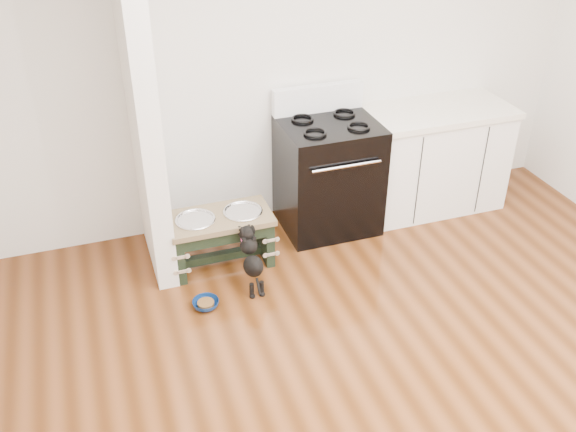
# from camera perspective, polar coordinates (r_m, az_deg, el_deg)

# --- Properties ---
(ground) EXTENTS (5.00, 5.00, 0.00)m
(ground) POSITION_cam_1_polar(r_m,az_deg,el_deg) (3.95, 12.09, -17.40)
(ground) COLOR #48240C
(ground) RESTS_ON ground
(room_shell) EXTENTS (5.00, 5.00, 5.00)m
(room_shell) POSITION_cam_1_polar(r_m,az_deg,el_deg) (2.94, 15.58, 3.85)
(room_shell) COLOR silver
(room_shell) RESTS_ON ground
(partition_wall) EXTENTS (0.15, 0.80, 2.70)m
(partition_wall) POSITION_cam_1_polar(r_m,az_deg,el_deg) (4.53, -13.00, 10.37)
(partition_wall) COLOR silver
(partition_wall) RESTS_ON ground
(oven_range) EXTENTS (0.76, 0.69, 1.14)m
(oven_range) POSITION_cam_1_polar(r_m,az_deg,el_deg) (5.26, 3.59, 3.76)
(oven_range) COLOR black
(oven_range) RESTS_ON ground
(cabinet_run) EXTENTS (1.24, 0.64, 0.91)m
(cabinet_run) POSITION_cam_1_polar(r_m,az_deg,el_deg) (5.69, 12.73, 5.03)
(cabinet_run) COLOR white
(cabinet_run) RESTS_ON ground
(dog_feeder) EXTENTS (0.78, 0.42, 0.44)m
(dog_feeder) POSITION_cam_1_polar(r_m,az_deg,el_deg) (4.86, -6.02, -1.27)
(dog_feeder) COLOR black
(dog_feeder) RESTS_ON ground
(puppy) EXTENTS (0.14, 0.40, 0.47)m
(puppy) POSITION_cam_1_polar(r_m,az_deg,el_deg) (4.62, -3.27, -3.73)
(puppy) COLOR black
(puppy) RESTS_ON ground
(floor_bowl) EXTENTS (0.22, 0.22, 0.06)m
(floor_bowl) POSITION_cam_1_polar(r_m,az_deg,el_deg) (4.61, -7.32, -7.76)
(floor_bowl) COLOR navy
(floor_bowl) RESTS_ON ground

